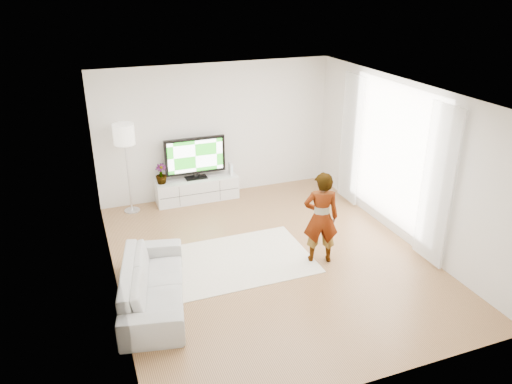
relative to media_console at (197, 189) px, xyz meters
name	(u,v)px	position (x,y,z in m)	size (l,w,h in m)	color
floor	(270,258)	(0.53, -2.76, -0.24)	(6.00, 6.00, 0.00)	#AB7C4D
ceiling	(272,93)	(0.53, -2.76, 2.56)	(6.00, 6.00, 0.00)	white
wall_left	(107,205)	(-1.97, -2.76, 1.16)	(0.02, 6.00, 2.80)	silver
wall_right	(404,162)	(3.03, -2.76, 1.16)	(0.02, 6.00, 2.80)	silver
wall_back	(216,131)	(0.53, 0.24, 1.16)	(5.00, 0.02, 2.80)	silver
wall_front	(379,282)	(0.53, -5.76, 1.16)	(5.00, 0.02, 2.80)	silver
window	(393,154)	(3.01, -2.46, 1.21)	(0.01, 2.60, 2.50)	white
curtain_near	(437,186)	(2.93, -3.76, 1.11)	(0.04, 0.70, 2.60)	white
curtain_far	(351,140)	(2.93, -1.16, 1.11)	(0.04, 0.70, 2.60)	white
media_console	(197,189)	(0.00, 0.00, 0.00)	(1.72, 0.49, 0.48)	silver
television	(195,157)	(0.00, 0.03, 0.72)	(1.26, 0.25, 0.88)	black
game_console	(231,169)	(0.75, 0.00, 0.36)	(0.06, 0.18, 0.24)	white
potted_plant	(161,174)	(-0.73, 0.00, 0.45)	(0.23, 0.23, 0.41)	#3F7238
rug	(240,260)	(0.03, -2.65, -0.24)	(2.35, 1.69, 0.01)	#F1E8CE
player	(321,218)	(1.27, -3.11, 0.55)	(0.57, 0.37, 1.56)	#334772
sofa	(153,283)	(-1.50, -3.30, 0.07)	(2.15, 0.84, 0.63)	beige
floor_lamp	(124,138)	(-1.38, -0.06, 1.29)	(0.40, 0.40, 1.81)	silver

